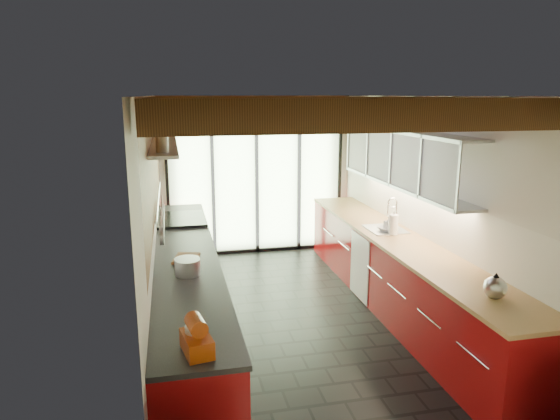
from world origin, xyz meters
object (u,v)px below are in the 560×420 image
object	(u,v)px
kettle	(495,286)
paper_towel	(394,225)
soap_bottle	(389,224)
stand_mixer	(197,337)
bowl	(388,229)

from	to	relation	value
kettle	paper_towel	bearing A→B (deg)	90.00
paper_towel	soap_bottle	distance (m)	0.15
stand_mixer	soap_bottle	distance (m)	3.59
paper_towel	stand_mixer	bearing A→B (deg)	-136.63
bowl	stand_mixer	bearing A→B (deg)	-134.93
stand_mixer	paper_towel	size ratio (longest dim) A/B	1.08
soap_bottle	bowl	world-z (taller)	soap_bottle
paper_towel	kettle	bearing A→B (deg)	-90.00
kettle	soap_bottle	xyz separation A→B (m)	(-0.00, 2.15, 0.00)
paper_towel	bowl	distance (m)	0.18
stand_mixer	bowl	bearing A→B (deg)	45.07
stand_mixer	bowl	xyz separation A→B (m)	(2.54, 2.55, -0.08)
stand_mixer	paper_towel	distance (m)	3.49
paper_towel	bowl	xyz separation A→B (m)	(0.00, 0.15, -0.10)
stand_mixer	soap_bottle	size ratio (longest dim) A/B	1.58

